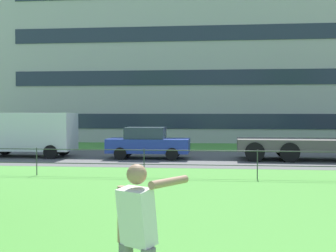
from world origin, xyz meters
name	(u,v)px	position (x,y,z in m)	size (l,w,h in m)	color
street_strip	(245,159)	(0.00, 21.55, 0.00)	(80.00, 7.97, 0.01)	#565454
park_fence	(257,159)	(0.00, 15.00, 0.67)	(39.30, 0.04, 1.00)	#333833
person_thrower	(138,237)	(-2.25, 4.23, 0.94)	(0.77, 0.67, 1.73)	slate
panel_van_right	(25,132)	(-11.10, 21.37, 1.27)	(5.02, 2.14, 2.24)	silver
car_blue_far_right	(148,143)	(-4.74, 21.19, 0.78)	(4.00, 1.82, 1.54)	#233899
apartment_building_background	(211,46)	(-1.83, 39.70, 8.21)	(35.39, 15.22, 16.42)	#B7B2AD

